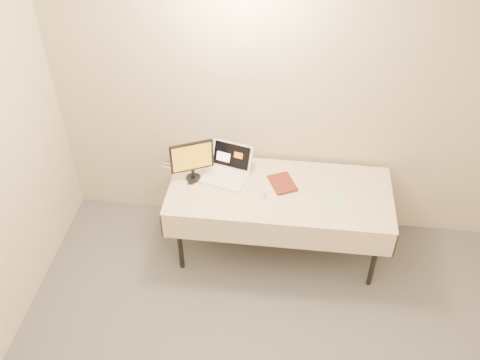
# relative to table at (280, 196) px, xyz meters

# --- Properties ---
(back_wall) EXTENTS (4.00, 0.10, 2.70)m
(back_wall) POSITION_rel_table_xyz_m (0.00, 0.45, 0.67)
(back_wall) COLOR beige
(back_wall) RESTS_ON ground
(table) EXTENTS (1.86, 0.81, 0.74)m
(table) POSITION_rel_table_xyz_m (0.00, 0.00, 0.00)
(table) COLOR black
(table) RESTS_ON ground
(laptop) EXTENTS (0.44, 0.43, 0.24)m
(laptop) POSITION_rel_table_xyz_m (-0.46, 0.15, 0.12)
(laptop) COLOR white
(laptop) RESTS_ON table
(monitor) EXTENTS (0.34, 0.17, 0.38)m
(monitor) POSITION_rel_table_xyz_m (-0.74, 0.06, 0.28)
(monitor) COLOR black
(monitor) RESTS_ON table
(book) EXTENTS (0.18, 0.10, 0.25)m
(book) POSITION_rel_table_xyz_m (-0.07, 0.03, 0.19)
(book) COLOR maroon
(book) RESTS_ON table
(alarm_clock) EXTENTS (0.15, 0.10, 0.06)m
(alarm_clock) POSITION_rel_table_xyz_m (-0.35, 0.26, 0.09)
(alarm_clock) COLOR black
(alarm_clock) RESTS_ON table
(clicker) EXTENTS (0.06, 0.10, 0.02)m
(clicker) POSITION_rel_table_xyz_m (-0.13, -0.08, 0.07)
(clicker) COLOR #B5B5B8
(clicker) RESTS_ON table
(paper_form) EXTENTS (0.19, 0.27, 0.00)m
(paper_form) POSITION_rel_table_xyz_m (0.47, -0.04, 0.06)
(paper_form) COLOR #B0DDB1
(paper_form) RESTS_ON table
(usb_dongle) EXTENTS (0.06, 0.03, 0.01)m
(usb_dongle) POSITION_rel_table_xyz_m (-0.75, -0.01, 0.07)
(usb_dongle) COLOR black
(usb_dongle) RESTS_ON table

